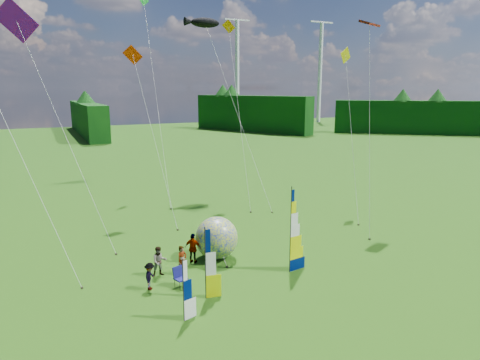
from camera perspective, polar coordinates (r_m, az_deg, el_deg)
name	(u,v)px	position (r m, az deg, el deg)	size (l,w,h in m)	color
ground	(291,297)	(22.96, 6.82, -15.27)	(220.00, 220.00, 0.00)	#33610E
treeline_ring	(293,223)	(21.42, 7.09, -5.72)	(210.00, 210.00, 8.00)	black
turbine_left	(320,73)	(138.44, 10.61, 13.82)	(8.00, 1.20, 30.00)	silver
turbine_right	(237,73)	(131.73, -0.37, 14.11)	(8.00, 1.20, 30.00)	silver
feather_banner_main	(291,232)	(24.85, 6.75, -6.87)	(1.34, 0.10, 4.95)	#001154
side_banner_left	(205,265)	(21.99, -4.64, -11.17)	(1.02, 0.10, 3.70)	#D7E000
side_banner_far	(183,292)	(20.27, -7.56, -14.54)	(0.88, 0.10, 2.95)	white
bol_inflatable	(217,238)	(27.09, -3.15, -7.72)	(2.68, 2.68, 2.68)	#1526A5
spectator_a	(182,260)	(25.18, -7.72, -10.56)	(0.63, 0.41, 1.73)	#66594C
spectator_b	(159,261)	(25.22, -10.71, -10.61)	(0.85, 0.42, 1.75)	#66594C
spectator_c	(150,276)	(23.77, -11.92, -12.45)	(0.97, 0.36, 1.50)	#66594C
spectator_d	(193,248)	(26.64, -6.26, -9.04)	(1.10, 0.45, 1.88)	#66594C
camp_chair	(181,277)	(23.81, -7.91, -12.75)	(0.65, 0.65, 1.13)	#101055
kite_whale	(236,101)	(40.45, -0.54, 10.44)	(4.70, 15.03, 18.64)	black
kite_rainbow_delta	(64,117)	(30.51, -22.47, 7.80)	(9.31, 11.88, 17.41)	red
kite_parafoil	(370,114)	(33.10, 16.99, 8.45)	(7.20, 8.94, 17.40)	red
small_kite_red	(154,131)	(34.29, -11.40, 6.42)	(3.96, 9.20, 14.50)	#F23001
small_kite_orange	(239,110)	(39.03, -0.11, 9.36)	(3.27, 9.20, 17.26)	orange
small_kite_yellow	(352,128)	(36.79, 14.71, 6.67)	(5.32, 8.61, 14.54)	#D7C205
small_kite_pink	(28,163)	(25.68, -26.37, 2.04)	(6.59, 7.79, 13.18)	#FA41A2
small_kite_green	(156,92)	(42.12, -11.13, 11.44)	(2.92, 12.30, 20.34)	green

